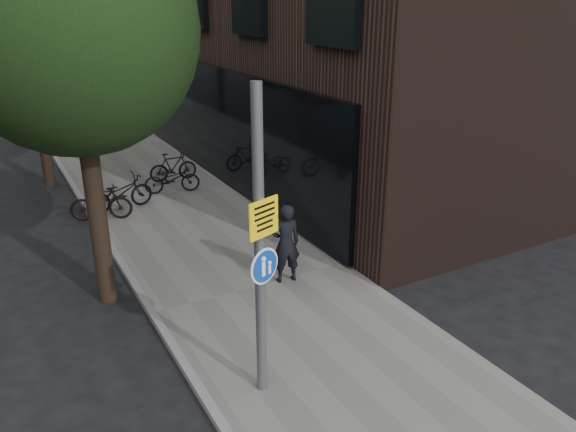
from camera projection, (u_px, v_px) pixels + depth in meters
ground at (334, 383)px, 9.09m from camera, size 120.00×120.00×0.00m
sidewalk at (162, 196)px, 17.32m from camera, size 4.50×60.00×0.12m
curb_edge at (87, 209)px, 16.30m from camera, size 0.15×60.00×0.13m
street_tree_near at (77, 40)px, 9.85m from camera, size 4.40×4.40×7.50m
street_tree_mid at (26, 21)px, 16.76m from camera, size 5.00×5.00×7.80m
street_tree_far at (4, 13)px, 24.08m from camera, size 5.00×5.00×7.80m
signpost at (260, 249)px, 7.92m from camera, size 0.52×0.22×4.72m
pedestrian at (286, 244)px, 11.78m from camera, size 0.69×0.50×1.74m
parked_bike_facade_near at (172, 179)px, 17.31m from camera, size 1.77×0.96×0.88m
parked_bike_facade_far at (173, 167)px, 18.42m from camera, size 1.58×0.52×0.94m
parked_bike_curb_near at (120, 193)px, 15.87m from camera, size 2.00×1.02×1.00m
parked_bike_curb_far at (101, 203)px, 15.18m from camera, size 1.70×0.99×0.99m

